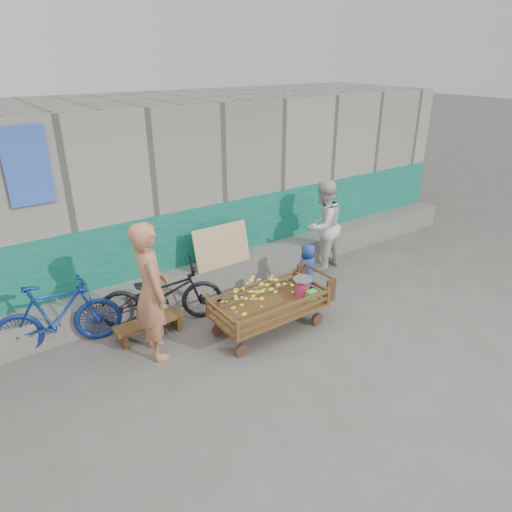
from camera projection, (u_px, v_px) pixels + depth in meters
ground at (292, 360)px, 6.01m from camera, size 80.00×80.00×0.00m
building_wall at (156, 185)px, 8.44m from camera, size 12.00×3.50×3.00m
banana_cart at (267, 299)px, 6.45m from camera, size 1.78×0.81×0.76m
bench at (150, 325)px, 6.46m from camera, size 0.99×0.30×0.25m
vendor_man at (151, 291)px, 5.80m from camera, size 0.53×0.73×1.87m
woman at (323, 226)px, 8.27m from camera, size 0.92×0.78×1.68m
child at (308, 268)px, 7.60m from camera, size 0.46×0.35×0.85m
bicycle_dark at (161, 294)px, 6.69m from camera, size 1.90×1.20×0.94m
bicycle_blue at (57, 316)px, 6.09m from camera, size 1.71×0.77×0.99m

